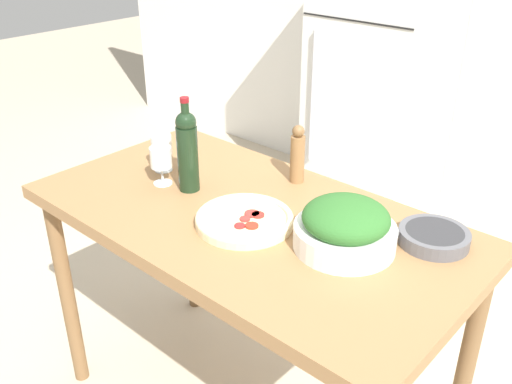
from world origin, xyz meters
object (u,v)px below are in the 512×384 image
at_px(refrigerator, 380,79).
at_px(cast_iron_skillet, 433,237).
at_px(wine_glass_near, 161,159).
at_px(homemade_pizza, 244,219).
at_px(wine_bottle, 187,149).
at_px(salad_bowl, 345,227).
at_px(wine_glass_far, 162,147).
at_px(pepper_mill, 298,155).

relative_size(refrigerator, cast_iron_skillet, 6.00).
xyz_separation_m(wine_glass_near, homemade_pizza, (0.40, -0.01, -0.08)).
xyz_separation_m(wine_bottle, cast_iron_skillet, (0.77, 0.23, -0.13)).
relative_size(salad_bowl, homemade_pizza, 0.97).
relative_size(refrigerator, salad_bowl, 5.83).
height_order(wine_glass_near, cast_iron_skillet, wine_glass_near).
xyz_separation_m(wine_glass_far, salad_bowl, (0.78, 0.01, -0.03)).
distance_m(pepper_mill, salad_bowl, 0.44).
xyz_separation_m(wine_glass_near, salad_bowl, (0.70, 0.08, -0.03)).
xyz_separation_m(wine_glass_far, pepper_mill, (0.42, 0.25, 0.01)).
bearing_deg(salad_bowl, wine_glass_far, -179.38).
bearing_deg(wine_glass_far, cast_iron_skillet, 11.50).
relative_size(wine_bottle, homemade_pizza, 1.08).
relative_size(refrigerator, pepper_mill, 8.13).
bearing_deg(wine_glass_near, homemade_pizza, -1.94).
distance_m(pepper_mill, homemade_pizza, 0.35).
bearing_deg(pepper_mill, salad_bowl, -34.02).
relative_size(wine_bottle, wine_glass_near, 2.39).
bearing_deg(refrigerator, homemade_pizza, -71.68).
bearing_deg(homemade_pizza, wine_glass_far, 169.91).
height_order(wine_glass_near, pepper_mill, pepper_mill).
xyz_separation_m(wine_glass_near, pepper_mill, (0.33, 0.32, 0.01)).
xyz_separation_m(wine_bottle, wine_glass_far, (-0.18, 0.04, -0.06)).
xyz_separation_m(refrigerator, pepper_mill, (0.53, -1.45, 0.15)).
distance_m(wine_glass_near, wine_glass_far, 0.11).
height_order(refrigerator, wine_glass_near, refrigerator).
distance_m(pepper_mill, cast_iron_skillet, 0.55).
bearing_deg(pepper_mill, wine_bottle, -128.83).
bearing_deg(homemade_pizza, refrigerator, 108.32).
relative_size(refrigerator, wine_glass_far, 12.45).
height_order(wine_glass_far, salad_bowl, salad_bowl).
xyz_separation_m(wine_bottle, pepper_mill, (0.23, 0.29, -0.05)).
bearing_deg(pepper_mill, cast_iron_skillet, -6.15).
bearing_deg(homemade_pizza, pepper_mill, 100.84).
bearing_deg(refrigerator, salad_bowl, -62.29).
bearing_deg(refrigerator, cast_iron_skillet, -54.68).
height_order(salad_bowl, homemade_pizza, salad_bowl).
height_order(pepper_mill, homemade_pizza, pepper_mill).
distance_m(refrigerator, homemade_pizza, 1.88).
distance_m(refrigerator, salad_bowl, 1.91).
height_order(refrigerator, homemade_pizza, refrigerator).
relative_size(homemade_pizza, cast_iron_skillet, 1.06).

